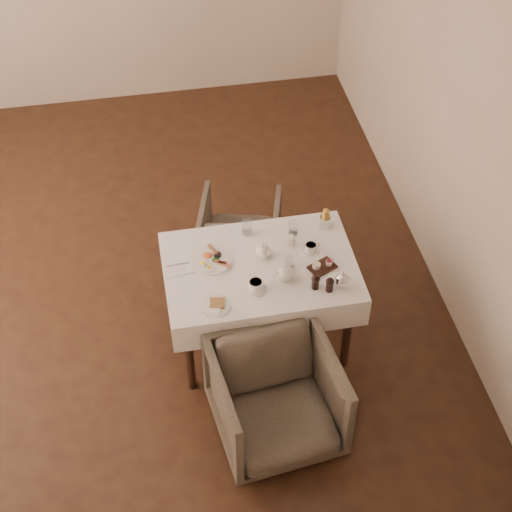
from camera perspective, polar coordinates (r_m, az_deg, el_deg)
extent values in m
plane|color=black|center=(6.28, -8.34, -1.08)|extent=(5.00, 5.00, 0.00)
plane|color=#C3B39D|center=(3.58, -7.54, -13.49)|extent=(4.50, 0.00, 4.50)
plane|color=#C3B39D|center=(5.75, 13.39, 12.00)|extent=(0.00, 5.00, 5.00)
cube|color=black|center=(5.22, 0.31, -0.97)|extent=(1.20, 0.80, 0.04)
cube|color=white|center=(5.28, 0.31, -1.59)|extent=(1.28, 0.88, 0.23)
cylinder|color=black|center=(5.68, -5.70, -1.84)|extent=(0.06, 0.06, 0.70)
cylinder|color=black|center=(5.81, 4.91, -0.43)|extent=(0.06, 0.06, 0.70)
cylinder|color=black|center=(5.24, -4.87, -7.19)|extent=(0.06, 0.06, 0.70)
cylinder|color=black|center=(5.38, 6.66, -5.51)|extent=(0.06, 0.06, 0.70)
imported|color=#463D33|center=(5.02, 1.49, -10.35)|extent=(0.84, 0.86, 0.70)
imported|color=#463D33|center=(6.11, -1.16, 1.72)|extent=(0.75, 0.76, 0.57)
cylinder|color=white|center=(5.23, -3.34, -0.34)|extent=(0.28, 0.28, 0.01)
ellipsoid|color=#D26425|center=(5.25, -3.53, 0.09)|extent=(0.07, 0.06, 0.02)
cylinder|color=brown|center=(5.28, -3.16, 0.46)|extent=(0.06, 0.10, 0.03)
cylinder|color=black|center=(5.25, -2.81, 0.09)|extent=(0.05, 0.05, 0.02)
cube|color=#A53A26|center=(5.20, -2.46, -0.53)|extent=(0.10, 0.08, 0.01)
ellipsoid|color=#264C19|center=(5.22, -2.96, -0.26)|extent=(0.06, 0.05, 0.02)
cylinder|color=white|center=(4.96, -2.94, -3.63)|extent=(0.19, 0.19, 0.01)
cube|color=olive|center=(4.96, -2.84, -3.44)|extent=(0.11, 0.10, 0.01)
cube|color=white|center=(4.94, -3.27, -3.82)|extent=(0.16, 0.14, 0.02)
cylinder|color=white|center=(5.32, 2.49, 1.11)|extent=(0.08, 0.08, 0.07)
cylinder|color=white|center=(5.05, -0.02, -2.38)|extent=(0.14, 0.14, 0.01)
cylinder|color=white|center=(5.02, -0.02, -2.12)|extent=(0.12, 0.12, 0.06)
cylinder|color=#8F6340|center=(5.00, -0.02, -1.90)|extent=(0.08, 0.08, 0.00)
cylinder|color=white|center=(5.31, 3.99, 0.39)|extent=(0.12, 0.12, 0.01)
cylinder|color=white|center=(5.28, 4.01, 0.62)|extent=(0.09, 0.09, 0.05)
cylinder|color=#8F6340|center=(5.27, 4.02, 0.81)|extent=(0.07, 0.07, 0.00)
cylinder|color=silver|center=(5.39, -0.66, 2.12)|extent=(0.08, 0.08, 0.10)
cylinder|color=silver|center=(5.16, 2.43, -0.48)|extent=(0.08, 0.08, 0.10)
cylinder|color=silver|center=(5.40, 2.73, 2.04)|extent=(0.09, 0.09, 0.09)
cube|color=black|center=(5.20, 4.83, -0.81)|extent=(0.21, 0.18, 0.02)
cylinder|color=white|center=(5.17, 4.43, -0.69)|extent=(0.05, 0.05, 0.03)
cylinder|color=maroon|center=(5.20, 5.34, -0.49)|extent=(0.04, 0.04, 0.03)
cylinder|color=silver|center=(5.46, 5.04, 2.47)|extent=(0.08, 0.08, 0.09)
cube|color=silver|center=(5.23, -5.53, -0.58)|extent=(0.19, 0.02, 0.00)
cube|color=silver|center=(5.16, -5.47, -1.41)|extent=(0.20, 0.04, 0.00)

